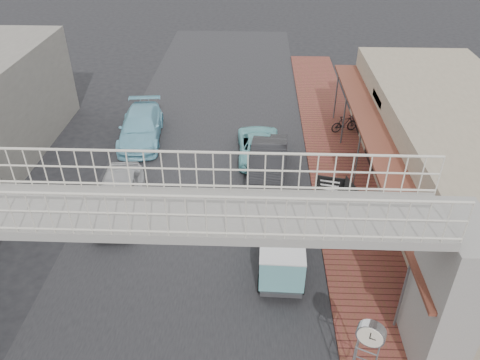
# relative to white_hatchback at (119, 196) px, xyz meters

# --- Properties ---
(ground) EXTENTS (120.00, 120.00, 0.00)m
(ground) POSITION_rel_white_hatchback_xyz_m (3.30, -2.69, -0.79)
(ground) COLOR black
(ground) RESTS_ON ground
(road_strip) EXTENTS (10.00, 60.00, 0.01)m
(road_strip) POSITION_rel_white_hatchback_xyz_m (3.30, -2.69, -0.79)
(road_strip) COLOR black
(road_strip) RESTS_ON ground
(sidewalk) EXTENTS (3.00, 40.00, 0.10)m
(sidewalk) POSITION_rel_white_hatchback_xyz_m (9.80, 0.31, -0.74)
(sidewalk) COLOR brown
(sidewalk) RESTS_ON ground
(shophouse_row) EXTENTS (7.20, 18.00, 4.00)m
(shophouse_row) POSITION_rel_white_hatchback_xyz_m (14.27, 1.31, 1.22)
(shophouse_row) COLOR gray
(shophouse_row) RESTS_ON ground
(footbridge) EXTENTS (16.40, 2.40, 6.34)m
(footbridge) POSITION_rel_white_hatchback_xyz_m (3.30, -6.69, 2.38)
(footbridge) COLOR gray
(footbridge) RESTS_ON ground
(white_hatchback) EXTENTS (2.46, 4.86, 1.59)m
(white_hatchback) POSITION_rel_white_hatchback_xyz_m (0.00, 0.00, 0.00)
(white_hatchback) COLOR silver
(white_hatchback) RESTS_ON ground
(dark_sedan) EXTENTS (2.06, 4.91, 1.58)m
(dark_sedan) POSITION_rel_white_hatchback_xyz_m (6.26, 2.90, -0.00)
(dark_sedan) COLOR black
(dark_sedan) RESTS_ON ground
(angkot_curb) EXTENTS (2.29, 4.58, 1.25)m
(angkot_curb) POSITION_rel_white_hatchback_xyz_m (5.84, 5.03, -0.17)
(angkot_curb) COLOR #74C6CA
(angkot_curb) RESTS_ON ground
(angkot_far) EXTENTS (2.62, 5.37, 1.51)m
(angkot_far) POSITION_rel_white_hatchback_xyz_m (-0.49, 6.46, -0.04)
(angkot_far) COLOR #7FC6DC
(angkot_far) RESTS_ON ground
(angkot_van) EXTENTS (1.68, 3.49, 1.69)m
(angkot_van) POSITION_rel_white_hatchback_xyz_m (6.67, -3.17, 0.28)
(angkot_van) COLOR black
(angkot_van) RESTS_ON ground
(motorcycle_near) EXTENTS (1.65, 1.03, 0.82)m
(motorcycle_near) POSITION_rel_white_hatchback_xyz_m (10.44, 0.29, -0.28)
(motorcycle_near) COLOR black
(motorcycle_near) RESTS_ON sidewalk
(motorcycle_far) EXTENTS (1.62, 0.92, 0.94)m
(motorcycle_far) POSITION_rel_white_hatchback_xyz_m (10.55, 7.63, -0.22)
(motorcycle_far) COLOR black
(motorcycle_far) RESTS_ON sidewalk
(street_clock) EXTENTS (0.76, 0.74, 2.95)m
(street_clock) POSITION_rel_white_hatchback_xyz_m (8.60, -8.16, 1.76)
(street_clock) COLOR #59595B
(street_clock) RESTS_ON sidewalk
(arrow_sign) EXTENTS (1.65, 1.08, 2.73)m
(arrow_sign) POSITION_rel_white_hatchback_xyz_m (9.16, -1.35, 1.52)
(arrow_sign) COLOR #59595B
(arrow_sign) RESTS_ON sidewalk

